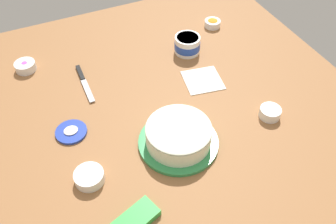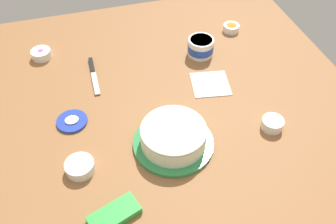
{
  "view_description": "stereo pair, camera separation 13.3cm",
  "coord_description": "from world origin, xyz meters",
  "px_view_note": "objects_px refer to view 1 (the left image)",
  "views": [
    {
      "loc": [
        0.39,
        0.9,
        1.0
      ],
      "look_at": [
        0.01,
        0.07,
        0.04
      ],
      "focal_mm": 38.79,
      "sensor_mm": 36.0,
      "label": 1
    },
    {
      "loc": [
        0.26,
        0.94,
        1.0
      ],
      "look_at": [
        0.01,
        0.07,
        0.04
      ],
      "focal_mm": 38.79,
      "sensor_mm": 36.0,
      "label": 2
    }
  ],
  "objects_px": {
    "sprinkle_bowl_green": "(89,177)",
    "candy_box_lower": "(134,221)",
    "spreading_knife": "(83,80)",
    "frosting_tub_lid": "(71,132)",
    "sprinkle_bowl_rainbow": "(25,66)",
    "paper_napkin": "(203,80)",
    "sprinkle_bowl_pink": "(270,112)",
    "frosting_tub": "(187,44)",
    "frosted_cake": "(179,136)",
    "sprinkle_bowl_orange": "(213,23)"
  },
  "relations": [
    {
      "from": "sprinkle_bowl_green",
      "to": "candy_box_lower",
      "type": "height_order",
      "value": "sprinkle_bowl_green"
    },
    {
      "from": "spreading_knife",
      "to": "candy_box_lower",
      "type": "bearing_deg",
      "value": 87.24
    },
    {
      "from": "frosting_tub_lid",
      "to": "candy_box_lower",
      "type": "relative_size",
      "value": 0.74
    },
    {
      "from": "sprinkle_bowl_rainbow",
      "to": "paper_napkin",
      "type": "relative_size",
      "value": 0.58
    },
    {
      "from": "candy_box_lower",
      "to": "sprinkle_bowl_pink",
      "type": "bearing_deg",
      "value": 178.07
    },
    {
      "from": "frosting_tub_lid",
      "to": "spreading_knife",
      "type": "height_order",
      "value": "frosting_tub_lid"
    },
    {
      "from": "frosting_tub",
      "to": "sprinkle_bowl_rainbow",
      "type": "relative_size",
      "value": 1.32
    },
    {
      "from": "sprinkle_bowl_rainbow",
      "to": "spreading_knife",
      "type": "bearing_deg",
      "value": 139.51
    },
    {
      "from": "frosting_tub_lid",
      "to": "sprinkle_bowl_green",
      "type": "distance_m",
      "value": 0.22
    },
    {
      "from": "frosting_tub",
      "to": "sprinkle_bowl_rainbow",
      "type": "distance_m",
      "value": 0.7
    },
    {
      "from": "frosted_cake",
      "to": "frosting_tub_lid",
      "type": "xyz_separation_m",
      "value": [
        0.33,
        -0.2,
        -0.04
      ]
    },
    {
      "from": "frosting_tub_lid",
      "to": "sprinkle_bowl_orange",
      "type": "relative_size",
      "value": 1.48
    },
    {
      "from": "sprinkle_bowl_rainbow",
      "to": "frosted_cake",
      "type": "bearing_deg",
      "value": 123.45
    },
    {
      "from": "spreading_knife",
      "to": "candy_box_lower",
      "type": "height_order",
      "value": "candy_box_lower"
    },
    {
      "from": "spreading_knife",
      "to": "sprinkle_bowl_orange",
      "type": "distance_m",
      "value": 0.69
    },
    {
      "from": "sprinkle_bowl_rainbow",
      "to": "candy_box_lower",
      "type": "bearing_deg",
      "value": 101.33
    },
    {
      "from": "sprinkle_bowl_orange",
      "to": "sprinkle_bowl_pink",
      "type": "bearing_deg",
      "value": 80.75
    },
    {
      "from": "paper_napkin",
      "to": "frosting_tub_lid",
      "type": "bearing_deg",
      "value": 5.36
    },
    {
      "from": "sprinkle_bowl_pink",
      "to": "paper_napkin",
      "type": "xyz_separation_m",
      "value": [
        0.13,
        -0.28,
        -0.02
      ]
    },
    {
      "from": "sprinkle_bowl_rainbow",
      "to": "candy_box_lower",
      "type": "height_order",
      "value": "sprinkle_bowl_rainbow"
    },
    {
      "from": "sprinkle_bowl_green",
      "to": "candy_box_lower",
      "type": "distance_m",
      "value": 0.21
    },
    {
      "from": "paper_napkin",
      "to": "candy_box_lower",
      "type": "bearing_deg",
      "value": 44.32
    },
    {
      "from": "frosted_cake",
      "to": "sprinkle_bowl_rainbow",
      "type": "height_order",
      "value": "frosted_cake"
    },
    {
      "from": "frosting_tub_lid",
      "to": "paper_napkin",
      "type": "bearing_deg",
      "value": -174.64
    },
    {
      "from": "sprinkle_bowl_pink",
      "to": "sprinkle_bowl_green",
      "type": "bearing_deg",
      "value": -0.48
    },
    {
      "from": "sprinkle_bowl_green",
      "to": "sprinkle_bowl_pink",
      "type": "xyz_separation_m",
      "value": [
        -0.69,
        0.01,
        0.0
      ]
    },
    {
      "from": "frosted_cake",
      "to": "frosting_tub",
      "type": "height_order",
      "value": "frosted_cake"
    },
    {
      "from": "spreading_knife",
      "to": "frosting_tub",
      "type": "bearing_deg",
      "value": -179.92
    },
    {
      "from": "frosting_tub_lid",
      "to": "frosting_tub",
      "type": "bearing_deg",
      "value": -156.71
    },
    {
      "from": "candy_box_lower",
      "to": "paper_napkin",
      "type": "height_order",
      "value": "candy_box_lower"
    },
    {
      "from": "sprinkle_bowl_green",
      "to": "sprinkle_bowl_pink",
      "type": "bearing_deg",
      "value": 179.52
    },
    {
      "from": "sprinkle_bowl_green",
      "to": "candy_box_lower",
      "type": "bearing_deg",
      "value": 111.33
    },
    {
      "from": "frosted_cake",
      "to": "frosting_tub",
      "type": "bearing_deg",
      "value": -119.88
    },
    {
      "from": "candy_box_lower",
      "to": "paper_napkin",
      "type": "bearing_deg",
      "value": -154.89
    },
    {
      "from": "spreading_knife",
      "to": "candy_box_lower",
      "type": "relative_size",
      "value": 1.55
    },
    {
      "from": "frosting_tub_lid",
      "to": "spreading_knife",
      "type": "xyz_separation_m",
      "value": [
        -0.11,
        -0.25,
        -0.0
      ]
    },
    {
      "from": "frosted_cake",
      "to": "sprinkle_bowl_green",
      "type": "height_order",
      "value": "frosted_cake"
    },
    {
      "from": "candy_box_lower",
      "to": "frosted_cake",
      "type": "bearing_deg",
      "value": -158.21
    },
    {
      "from": "paper_napkin",
      "to": "sprinkle_bowl_pink",
      "type": "bearing_deg",
      "value": 115.08
    },
    {
      "from": "sprinkle_bowl_pink",
      "to": "sprinkle_bowl_orange",
      "type": "bearing_deg",
      "value": -99.25
    },
    {
      "from": "sprinkle_bowl_pink",
      "to": "paper_napkin",
      "type": "distance_m",
      "value": 0.31
    },
    {
      "from": "sprinkle_bowl_rainbow",
      "to": "sprinkle_bowl_pink",
      "type": "distance_m",
      "value": 1.02
    },
    {
      "from": "frosting_tub_lid",
      "to": "sprinkle_bowl_orange",
      "type": "distance_m",
      "value": 0.88
    },
    {
      "from": "sprinkle_bowl_pink",
      "to": "candy_box_lower",
      "type": "distance_m",
      "value": 0.64
    },
    {
      "from": "sprinkle_bowl_rainbow",
      "to": "candy_box_lower",
      "type": "distance_m",
      "value": 0.86
    },
    {
      "from": "sprinkle_bowl_rainbow",
      "to": "paper_napkin",
      "type": "distance_m",
      "value": 0.75
    },
    {
      "from": "frosting_tub_lid",
      "to": "sprinkle_bowl_rainbow",
      "type": "distance_m",
      "value": 0.44
    },
    {
      "from": "frosting_tub_lid",
      "to": "sprinkle_bowl_green",
      "type": "height_order",
      "value": "sprinkle_bowl_green"
    },
    {
      "from": "frosting_tub_lid",
      "to": "paper_napkin",
      "type": "distance_m",
      "value": 0.57
    },
    {
      "from": "spreading_knife",
      "to": "sprinkle_bowl_green",
      "type": "xyz_separation_m",
      "value": [
        0.11,
        0.48,
        0.01
      ]
    }
  ]
}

